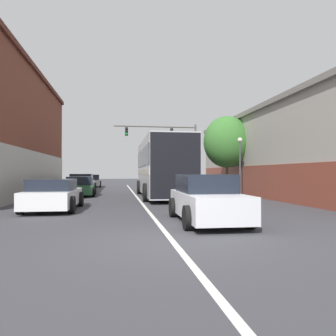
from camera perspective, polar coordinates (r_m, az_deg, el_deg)
ground_plane at (r=7.64m, az=0.77°, el=-12.60°), size 160.00×160.00×0.00m
lane_center_line at (r=21.66m, az=-5.52°, el=-4.96°), size 0.14×40.39×0.01m
building_right_storefront at (r=24.51m, az=24.81°, el=2.63°), size 10.09×22.84×5.78m
bus at (r=21.03m, az=-1.01°, el=0.39°), size 2.98×10.50×3.60m
hatchback_foreground at (r=10.50m, az=6.71°, el=-5.43°), size 2.04×4.35×1.51m
parked_car_left_near at (r=28.83m, az=-14.77°, el=-2.53°), size 2.20×3.91×1.47m
parked_car_left_mid at (r=14.52m, az=-19.33°, el=-4.45°), size 2.13×4.37×1.30m
parked_car_left_far at (r=37.23m, az=-13.28°, el=-2.22°), size 2.39×4.49×1.37m
parked_car_left_distant at (r=22.90m, az=-15.04°, el=-3.18°), size 2.12×3.99×1.30m
traffic_signal_gantry at (r=32.34m, az=0.63°, el=4.61°), size 8.13×0.36×6.38m
street_lamp at (r=21.99m, az=12.43°, el=0.98°), size 0.31×0.31×3.88m
street_tree_near at (r=24.02m, az=10.21°, el=4.48°), size 3.38×3.04×5.65m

